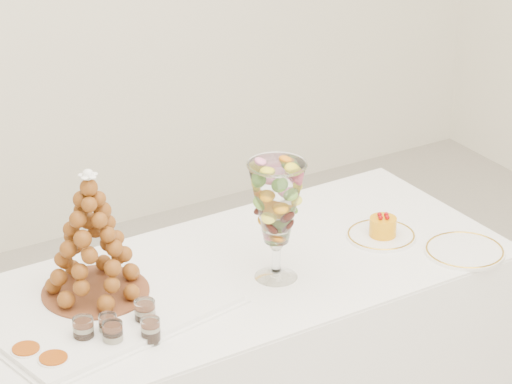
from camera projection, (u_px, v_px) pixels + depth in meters
buffet_table at (209, 382)px, 3.61m from camera, size 1.84×0.77×0.69m
lace_tray at (99, 305)px, 3.32m from camera, size 0.72×0.60×0.02m
macaron_vase at (277, 205)px, 3.39m from camera, size 0.16×0.16×0.35m
cake_plate at (381, 236)px, 3.70m from camera, size 0.21×0.21×0.01m
spare_plate at (465, 251)px, 3.61m from camera, size 0.24×0.24×0.01m
verrine_a at (83, 331)px, 3.15m from camera, size 0.06×0.06×0.07m
verrine_b at (108, 326)px, 3.18m from camera, size 0.06×0.06×0.07m
verrine_c at (145, 314)px, 3.23m from camera, size 0.07×0.07×0.08m
verrine_d at (113, 335)px, 3.13m from camera, size 0.06×0.06×0.07m
verrine_e at (151, 331)px, 3.16m from camera, size 0.05×0.05×0.07m
ramekin_back at (26, 353)px, 3.10m from camera, size 0.08×0.08×0.02m
ramekin_front at (54, 362)px, 3.06m from camera, size 0.08×0.08×0.03m
croquembouche at (92, 234)px, 3.28m from camera, size 0.30×0.30×0.37m
mousse_cake at (383, 226)px, 3.68m from camera, size 0.08×0.08×0.07m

